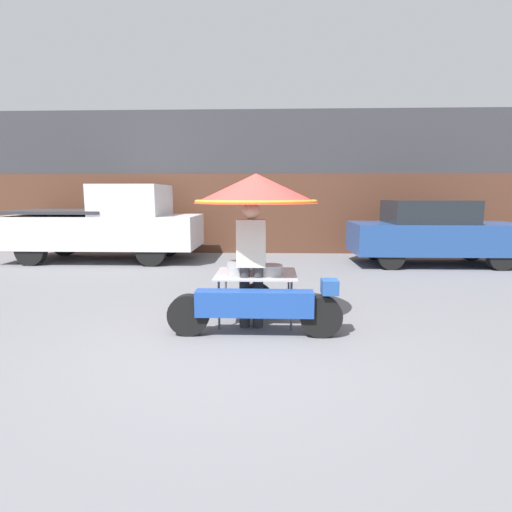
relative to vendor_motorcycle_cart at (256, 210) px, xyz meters
name	(u,v)px	position (x,y,z in m)	size (l,w,h in m)	color
ground_plane	(238,341)	(-0.20, -0.75, -1.57)	(36.00, 36.00, 0.00)	slate
shopfront_building	(259,184)	(-0.20, 7.80, 0.55)	(28.00, 2.06, 4.27)	#38383D
vendor_motorcycle_cart	(256,210)	(0.00, 0.00, 0.00)	(2.19, 1.69, 2.05)	black
vendor_person	(251,258)	(-0.06, -0.19, -0.63)	(0.38, 0.22, 1.68)	#2D2D33
parked_car	(433,233)	(4.32, 4.85, -0.74)	(4.16, 1.70, 1.64)	black
pickup_truck	(108,225)	(-4.19, 5.24, -0.60)	(5.13, 1.99, 2.04)	black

